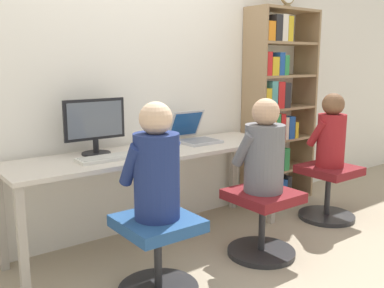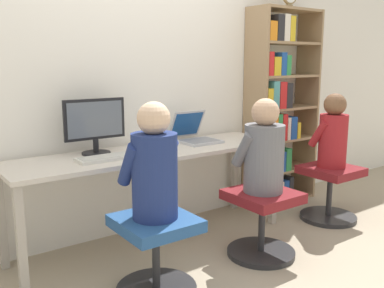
{
  "view_description": "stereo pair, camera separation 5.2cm",
  "coord_description": "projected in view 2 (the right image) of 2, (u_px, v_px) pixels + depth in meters",
  "views": [
    {
      "loc": [
        -1.64,
        -2.38,
        1.39
      ],
      "look_at": [
        0.23,
        0.12,
        0.78
      ],
      "focal_mm": 40.0,
      "sensor_mm": 36.0,
      "label": 1
    },
    {
      "loc": [
        -1.59,
        -2.41,
        1.39
      ],
      "look_at": [
        0.23,
        0.12,
        0.78
      ],
      "focal_mm": 40.0,
      "sensor_mm": 36.0,
      "label": 2
    }
  ],
  "objects": [
    {
      "name": "office_chair_left",
      "position": [
        156.0,
        250.0,
        2.56
      ],
      "size": [
        0.49,
        0.49,
        0.48
      ],
      "color": "#262628",
      "rests_on": "ground_plane"
    },
    {
      "name": "desktop_monitor",
      "position": [
        95.0,
        126.0,
        3.02
      ],
      "size": [
        0.45,
        0.2,
        0.4
      ],
      "color": "black",
      "rests_on": "desk"
    },
    {
      "name": "office_chair_side",
      "position": [
        330.0,
        189.0,
        3.78
      ],
      "size": [
        0.49,
        0.49,
        0.48
      ],
      "color": "#262628",
      "rests_on": "ground_plane"
    },
    {
      "name": "ground_plane",
      "position": [
        175.0,
        256.0,
        3.09
      ],
      "size": [
        14.0,
        14.0,
        0.0
      ],
      "primitive_type": "plane",
      "color": "tan"
    },
    {
      "name": "keyboard",
      "position": [
        109.0,
        157.0,
        2.89
      ],
      "size": [
        0.44,
        0.16,
        0.03
      ],
      "color": "silver",
      "rests_on": "desk"
    },
    {
      "name": "person_at_monitor",
      "position": [
        154.0,
        167.0,
        2.47
      ],
      "size": [
        0.33,
        0.31,
        0.69
      ],
      "color": "navy",
      "rests_on": "office_chair_left"
    },
    {
      "name": "person_near_shelf",
      "position": [
        333.0,
        133.0,
        3.69
      ],
      "size": [
        0.29,
        0.28,
        0.64
      ],
      "color": "maroon",
      "rests_on": "office_chair_side"
    },
    {
      "name": "laptop",
      "position": [
        196.0,
        135.0,
        3.52
      ],
      "size": [
        0.31,
        0.38,
        0.25
      ],
      "color": "#B7B7BC",
      "rests_on": "desk"
    },
    {
      "name": "person_at_laptop",
      "position": [
        264.0,
        151.0,
        2.98
      ],
      "size": [
        0.34,
        0.31,
        0.66
      ],
      "color": "slate",
      "rests_on": "office_chair_right"
    },
    {
      "name": "bookshelf",
      "position": [
        277.0,
        113.0,
        4.12
      ],
      "size": [
        0.76,
        0.3,
        1.88
      ],
      "color": "#997A56",
      "rests_on": "ground_plane"
    },
    {
      "name": "desk",
      "position": [
        153.0,
        160.0,
        3.2
      ],
      "size": [
        2.16,
        0.58,
        0.73
      ],
      "color": "beige",
      "rests_on": "ground_plane"
    },
    {
      "name": "wall_back",
      "position": [
        129.0,
        73.0,
        3.36
      ],
      "size": [
        10.0,
        0.05,
        2.6
      ],
      "color": "white",
      "rests_on": "ground_plane"
    },
    {
      "name": "computer_mouse_by_keyboard",
      "position": [
        146.0,
        153.0,
        3.03
      ],
      "size": [
        0.06,
        0.11,
        0.03
      ],
      "color": "black",
      "rests_on": "desk"
    },
    {
      "name": "office_chair_right",
      "position": [
        262.0,
        219.0,
        3.07
      ],
      "size": [
        0.49,
        0.49,
        0.48
      ],
      "color": "#262628",
      "rests_on": "ground_plane"
    }
  ]
}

